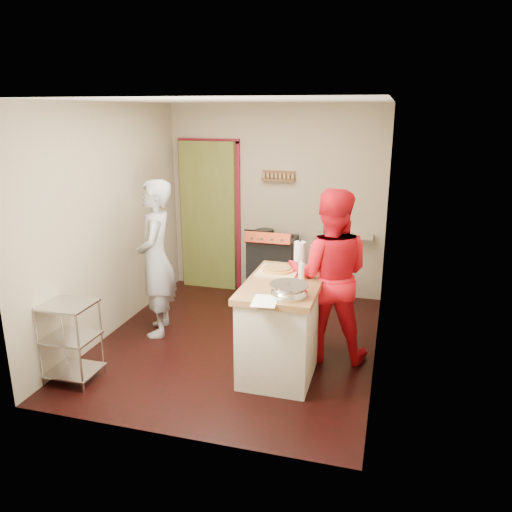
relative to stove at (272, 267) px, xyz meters
The scene contains 10 objects.
floor 1.49m from the stove, 91.94° to the right, with size 3.50×3.50×0.00m, color black.
back_wall 1.03m from the stove, 152.49° to the left, with size 3.00×0.44×2.60m.
left_wall 2.27m from the stove, 137.40° to the right, with size 0.04×3.50×2.60m, color gray.
right_wall 2.20m from the stove, 44.44° to the right, with size 0.04×3.50×2.60m, color gray.
ceiling 2.59m from the stove, 91.94° to the right, with size 3.00×3.50×0.02m, color white.
stove is the anchor object (origin of this frame).
wire_shelving 2.94m from the stove, 116.85° to the right, with size 0.48×0.40×0.80m.
island 1.91m from the stove, 72.93° to the right, with size 0.72×1.33×1.23m.
person_stripe 1.79m from the stove, 125.83° to the right, with size 0.65×0.43×1.79m, color #A9A9AE.
person_red 1.81m from the stove, 57.08° to the right, with size 0.87×0.68×1.79m, color red.
Camera 1 is at (1.57, -4.87, 2.52)m, focal length 35.00 mm.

